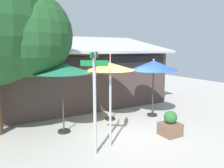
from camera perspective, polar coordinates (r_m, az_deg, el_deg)
name	(u,v)px	position (r m, az deg, el deg)	size (l,w,h in m)	color
ground_plane	(129,132)	(8.41, 4.54, -12.29)	(28.00, 28.00, 0.10)	#ADA8A0
cafe_building	(78,77)	(12.02, -8.92, 1.81)	(9.43, 4.68, 3.80)	#473833
street_sign_post	(95,94)	(6.08, -4.57, -2.54)	(0.63, 0.68, 2.96)	#A8AAB2
stop_sign	(110,81)	(6.53, -0.46, 0.81)	(0.40, 0.70, 2.96)	#A8AAB2
patio_umbrella_forest_green_left	(62,69)	(7.83, -13.01, 3.91)	(2.04, 2.04, 2.62)	black
patio_umbrella_mustard_center	(110,67)	(9.11, -0.54, 4.44)	(2.08, 2.08, 2.53)	black
patio_umbrella_royal_blue_right	(154,66)	(9.82, 10.81, 4.68)	(2.14, 2.14, 2.59)	black
sidewalk_planter	(170,125)	(8.05, 14.96, -10.36)	(0.65, 0.65, 0.90)	brown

